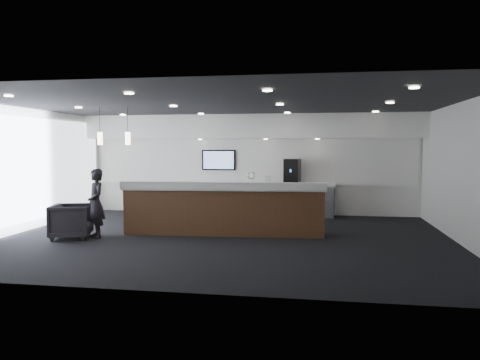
% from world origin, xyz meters
% --- Properties ---
extents(ground, '(10.00, 10.00, 0.00)m').
position_xyz_m(ground, '(0.00, 0.00, 0.00)').
color(ground, black).
rests_on(ground, ground).
extents(ceiling, '(10.00, 8.00, 0.02)m').
position_xyz_m(ceiling, '(0.00, 0.00, 3.00)').
color(ceiling, black).
rests_on(ceiling, back_wall).
extents(back_wall, '(10.00, 0.02, 3.00)m').
position_xyz_m(back_wall, '(0.00, 4.00, 1.50)').
color(back_wall, white).
rests_on(back_wall, ground).
extents(left_wall, '(0.02, 8.00, 3.00)m').
position_xyz_m(left_wall, '(-5.00, 0.00, 1.50)').
color(left_wall, white).
rests_on(left_wall, ground).
extents(right_wall, '(0.02, 8.00, 3.00)m').
position_xyz_m(right_wall, '(5.00, 0.00, 1.50)').
color(right_wall, white).
rests_on(right_wall, ground).
extents(soffit_bulkhead, '(10.00, 0.90, 0.70)m').
position_xyz_m(soffit_bulkhead, '(0.00, 3.55, 2.65)').
color(soffit_bulkhead, white).
rests_on(soffit_bulkhead, back_wall).
extents(alcove_panel, '(9.80, 0.06, 1.40)m').
position_xyz_m(alcove_panel, '(0.00, 3.97, 1.60)').
color(alcove_panel, white).
rests_on(alcove_panel, back_wall).
extents(window_blinds_wall, '(0.04, 7.36, 2.55)m').
position_xyz_m(window_blinds_wall, '(-4.96, 0.00, 1.50)').
color(window_blinds_wall, '#ACBBCE').
rests_on(window_blinds_wall, left_wall).
extents(back_credenza, '(5.06, 0.66, 0.95)m').
position_xyz_m(back_credenza, '(-0.00, 3.64, 0.48)').
color(back_credenza, '#9B9DA3').
rests_on(back_credenza, ground).
extents(wall_tv, '(1.05, 0.08, 0.62)m').
position_xyz_m(wall_tv, '(-1.00, 3.91, 1.65)').
color(wall_tv, black).
rests_on(wall_tv, back_wall).
extents(pendant_left, '(0.12, 0.12, 0.30)m').
position_xyz_m(pendant_left, '(-2.40, 0.80, 2.25)').
color(pendant_left, '#FFE9C6').
rests_on(pendant_left, ceiling).
extents(pendant_right, '(0.12, 0.12, 0.30)m').
position_xyz_m(pendant_right, '(-3.10, 0.80, 2.25)').
color(pendant_right, '#FFE9C6').
rests_on(pendant_right, ceiling).
extents(ceiling_can_lights, '(7.00, 5.00, 0.02)m').
position_xyz_m(ceiling_can_lights, '(0.00, 0.00, 2.97)').
color(ceiling_can_lights, white).
rests_on(ceiling_can_lights, ceiling).
extents(service_counter, '(4.75, 1.10, 1.49)m').
position_xyz_m(service_counter, '(-0.14, 0.43, 0.58)').
color(service_counter, '#4C2F19').
rests_on(service_counter, ground).
extents(coffee_machine, '(0.50, 0.59, 0.75)m').
position_xyz_m(coffee_machine, '(1.28, 3.63, 1.32)').
color(coffee_machine, black).
rests_on(coffee_machine, back_credenza).
extents(info_sign_left, '(0.14, 0.02, 0.20)m').
position_xyz_m(info_sign_left, '(0.56, 3.54, 1.05)').
color(info_sign_left, white).
rests_on(info_sign_left, back_credenza).
extents(info_sign_right, '(0.20, 0.07, 0.26)m').
position_xyz_m(info_sign_right, '(0.56, 3.56, 1.08)').
color(info_sign_right, white).
rests_on(info_sign_right, back_credenza).
extents(armchair, '(1.06, 1.04, 0.78)m').
position_xyz_m(armchair, '(-3.42, -0.59, 0.39)').
color(armchair, black).
rests_on(armchair, ground).
extents(lounge_guest, '(0.66, 0.67, 1.56)m').
position_xyz_m(lounge_guest, '(-2.93, -0.38, 0.78)').
color(lounge_guest, black).
rests_on(lounge_guest, ground).
extents(cup_0, '(0.09, 0.09, 0.09)m').
position_xyz_m(cup_0, '(1.46, 3.54, 0.99)').
color(cup_0, white).
rests_on(cup_0, back_credenza).
extents(cup_1, '(0.13, 0.13, 0.09)m').
position_xyz_m(cup_1, '(1.32, 3.54, 0.99)').
color(cup_1, white).
rests_on(cup_1, back_credenza).
extents(cup_2, '(0.11, 0.11, 0.09)m').
position_xyz_m(cup_2, '(1.18, 3.54, 0.99)').
color(cup_2, white).
rests_on(cup_2, back_credenza).
extents(cup_3, '(0.12, 0.12, 0.09)m').
position_xyz_m(cup_3, '(1.04, 3.54, 0.99)').
color(cup_3, white).
rests_on(cup_3, back_credenza).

